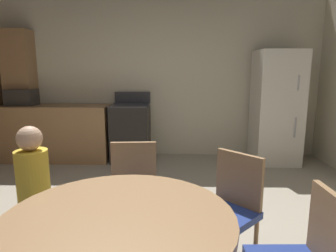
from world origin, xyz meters
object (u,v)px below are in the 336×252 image
(chair_north, at_px, (133,189))
(dining_table, at_px, (119,246))
(chair_northeast, at_px, (229,205))
(refrigerator, at_px, (276,108))
(oven_range, at_px, (131,132))
(microwave, at_px, (22,97))
(person_child, at_px, (35,197))

(chair_north, bearing_deg, dining_table, 0.00)
(chair_northeast, relative_size, chair_north, 1.00)
(refrigerator, height_order, chair_northeast, refrigerator)
(chair_northeast, bearing_deg, refrigerator, -159.16)
(oven_range, height_order, dining_table, oven_range)
(oven_range, height_order, chair_north, oven_range)
(oven_range, relative_size, microwave, 2.50)
(refrigerator, height_order, dining_table, refrigerator)
(oven_range, xyz_separation_m, microwave, (-1.75, -0.00, 0.56))
(oven_range, distance_m, chair_northeast, 2.92)
(dining_table, relative_size, chair_north, 1.33)
(microwave, relative_size, chair_northeast, 0.51)
(person_child, bearing_deg, refrigerator, 86.21)
(refrigerator, relative_size, chair_north, 2.02)
(oven_range, bearing_deg, person_child, -95.48)
(oven_range, height_order, microwave, microwave)
(chair_northeast, bearing_deg, microwave, -87.92)
(dining_table, bearing_deg, person_child, 140.21)
(dining_table, bearing_deg, chair_north, 93.89)
(chair_northeast, bearing_deg, chair_north, -65.42)
(dining_table, distance_m, person_child, 0.93)
(refrigerator, xyz_separation_m, microwave, (-4.07, 0.05, 0.15))
(refrigerator, relative_size, microwave, 4.00)
(dining_table, bearing_deg, oven_range, 97.59)
(dining_table, xyz_separation_m, chair_north, (-0.06, 0.94, -0.10))
(chair_northeast, distance_m, chair_north, 0.78)
(oven_range, xyz_separation_m, refrigerator, (2.31, -0.05, 0.41))
(chair_northeast, relative_size, person_child, 0.80)
(chair_northeast, bearing_deg, dining_table, 0.00)
(oven_range, bearing_deg, chair_northeast, -67.54)
(chair_north, bearing_deg, oven_range, -174.88)
(microwave, xyz_separation_m, dining_table, (2.20, -3.35, -0.43))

